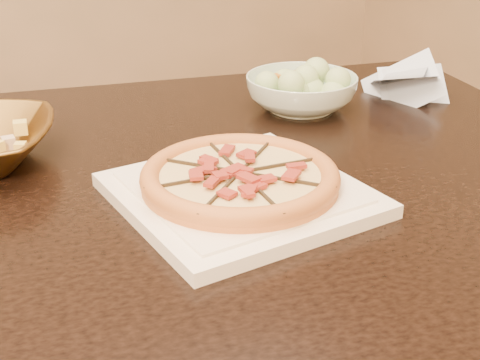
{
  "coord_description": "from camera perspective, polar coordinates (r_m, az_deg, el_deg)",
  "views": [
    {
      "loc": [
        -0.05,
        -1.0,
        1.14
      ],
      "look_at": [
        0.26,
        -0.3,
        0.78
      ],
      "focal_mm": 50.0,
      "sensor_mm": 36.0,
      "label": 1
    }
  ],
  "objects": [
    {
      "name": "salad_bowl",
      "position": [
        1.18,
        5.25,
        7.41
      ],
      "size": [
        0.24,
        0.24,
        0.06
      ],
      "primitive_type": "imported",
      "rotation": [
        0.0,
        0.0,
        -0.31
      ],
      "color": "silver",
      "rests_on": "dining_table"
    },
    {
      "name": "cling_film",
      "position": [
        1.29,
        14.05,
        7.92
      ],
      "size": [
        0.17,
        0.14,
        0.05
      ],
      "primitive_type": null,
      "rotation": [
        0.0,
        0.0,
        -0.03
      ],
      "color": "silver",
      "rests_on": "dining_table"
    },
    {
      "name": "plate",
      "position": [
        0.85,
        -0.0,
        -1.19
      ],
      "size": [
        0.32,
        0.32,
        0.02
      ],
      "color": "white",
      "rests_on": "dining_table"
    },
    {
      "name": "salad",
      "position": [
        1.17,
        5.27,
        9.65
      ],
      "size": [
        0.09,
        0.1,
        0.04
      ],
      "color": "beige",
      "rests_on": "salad_bowl"
    },
    {
      "name": "dining_table",
      "position": [
        0.97,
        -9.5,
        -5.28
      ],
      "size": [
        1.54,
        1.1,
        0.75
      ],
      "color": "black",
      "rests_on": "floor"
    },
    {
      "name": "pizza",
      "position": [
        0.84,
        -0.0,
        0.24
      ],
      "size": [
        0.25,
        0.25,
        0.03
      ],
      "color": "orange",
      "rests_on": "plate"
    }
  ]
}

